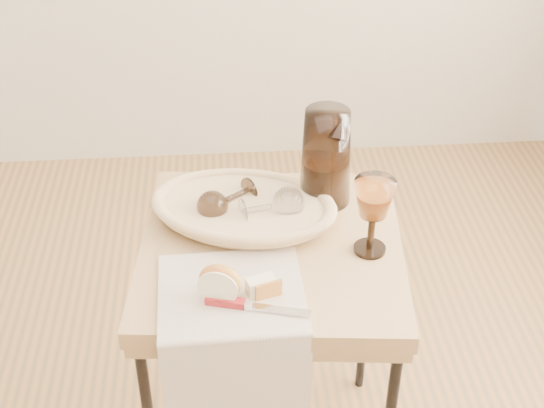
{
  "coord_description": "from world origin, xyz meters",
  "views": [
    {
      "loc": [
        0.35,
        -1.12,
        1.77
      ],
      "look_at": [
        0.45,
        0.2,
        0.85
      ],
      "focal_mm": 51.36,
      "sensor_mm": 36.0,
      "label": 1
    }
  ],
  "objects_px": {
    "goblet_lying_a": "(228,199)",
    "table_knife": "(253,305)",
    "goblet_lying_b": "(269,206)",
    "pitcher": "(326,157)",
    "bread_basket": "(244,211)",
    "apple_half": "(220,281)",
    "side_table": "(271,360)",
    "wine_goblet": "(373,217)",
    "tea_towel": "(231,293)"
  },
  "relations": [
    {
      "from": "bread_basket",
      "to": "apple_half",
      "type": "height_order",
      "value": "apple_half"
    },
    {
      "from": "side_table",
      "to": "goblet_lying_a",
      "type": "bearing_deg",
      "value": 128.61
    },
    {
      "from": "goblet_lying_a",
      "to": "pitcher",
      "type": "bearing_deg",
      "value": 157.11
    },
    {
      "from": "tea_towel",
      "to": "table_knife",
      "type": "distance_m",
      "value": 0.07
    },
    {
      "from": "side_table",
      "to": "wine_goblet",
      "type": "relative_size",
      "value": 4.03
    },
    {
      "from": "bread_basket",
      "to": "wine_goblet",
      "type": "xyz_separation_m",
      "value": [
        0.27,
        -0.13,
        0.07
      ]
    },
    {
      "from": "tea_towel",
      "to": "goblet_lying_b",
      "type": "distance_m",
      "value": 0.25
    },
    {
      "from": "tea_towel",
      "to": "pitcher",
      "type": "xyz_separation_m",
      "value": [
        0.23,
        0.32,
        0.11
      ]
    },
    {
      "from": "bread_basket",
      "to": "goblet_lying_b",
      "type": "relative_size",
      "value": 3.13
    },
    {
      "from": "goblet_lying_a",
      "to": "table_knife",
      "type": "height_order",
      "value": "goblet_lying_a"
    },
    {
      "from": "goblet_lying_b",
      "to": "pitcher",
      "type": "distance_m",
      "value": 0.18
    },
    {
      "from": "pitcher",
      "to": "table_knife",
      "type": "relative_size",
      "value": 1.34
    },
    {
      "from": "side_table",
      "to": "goblet_lying_b",
      "type": "bearing_deg",
      "value": 89.84
    },
    {
      "from": "bread_basket",
      "to": "wine_goblet",
      "type": "height_order",
      "value": "wine_goblet"
    },
    {
      "from": "goblet_lying_b",
      "to": "pitcher",
      "type": "xyz_separation_m",
      "value": [
        0.14,
        0.09,
        0.07
      ]
    },
    {
      "from": "goblet_lying_a",
      "to": "bread_basket",
      "type": "bearing_deg",
      "value": 117.82
    },
    {
      "from": "goblet_lying_a",
      "to": "wine_goblet",
      "type": "distance_m",
      "value": 0.34
    },
    {
      "from": "bread_basket",
      "to": "goblet_lying_a",
      "type": "xyz_separation_m",
      "value": [
        -0.03,
        0.02,
        0.02
      ]
    },
    {
      "from": "goblet_lying_b",
      "to": "wine_goblet",
      "type": "relative_size",
      "value": 0.66
    },
    {
      "from": "bread_basket",
      "to": "wine_goblet",
      "type": "bearing_deg",
      "value": -12.2
    },
    {
      "from": "bread_basket",
      "to": "apple_half",
      "type": "xyz_separation_m",
      "value": [
        -0.06,
        -0.27,
        0.02
      ]
    },
    {
      "from": "bread_basket",
      "to": "apple_half",
      "type": "relative_size",
      "value": 4.24
    },
    {
      "from": "side_table",
      "to": "pitcher",
      "type": "distance_m",
      "value": 0.53
    },
    {
      "from": "goblet_lying_a",
      "to": "wine_goblet",
      "type": "bearing_deg",
      "value": 117.59
    },
    {
      "from": "apple_half",
      "to": "table_knife",
      "type": "relative_size",
      "value": 0.43
    },
    {
      "from": "pitcher",
      "to": "bread_basket",
      "type": "bearing_deg",
      "value": -136.92
    },
    {
      "from": "pitcher",
      "to": "apple_half",
      "type": "distance_m",
      "value": 0.42
    },
    {
      "from": "side_table",
      "to": "goblet_lying_a",
      "type": "relative_size",
      "value": 6.32
    },
    {
      "from": "bread_basket",
      "to": "apple_half",
      "type": "bearing_deg",
      "value": -87.64
    },
    {
      "from": "tea_towel",
      "to": "table_knife",
      "type": "height_order",
      "value": "table_knife"
    },
    {
      "from": "pitcher",
      "to": "apple_half",
      "type": "relative_size",
      "value": 3.11
    },
    {
      "from": "tea_towel",
      "to": "bread_basket",
      "type": "bearing_deg",
      "value": 79.99
    },
    {
      "from": "tea_towel",
      "to": "pitcher",
      "type": "height_order",
      "value": "pitcher"
    },
    {
      "from": "bread_basket",
      "to": "goblet_lying_b",
      "type": "distance_m",
      "value": 0.06
    },
    {
      "from": "goblet_lying_a",
      "to": "side_table",
      "type": "bearing_deg",
      "value": 92.99
    },
    {
      "from": "apple_half",
      "to": "bread_basket",
      "type": "bearing_deg",
      "value": 92.76
    },
    {
      "from": "table_knife",
      "to": "tea_towel",
      "type": "bearing_deg",
      "value": 143.55
    },
    {
      "from": "tea_towel",
      "to": "bread_basket",
      "type": "distance_m",
      "value": 0.26
    },
    {
      "from": "bread_basket",
      "to": "table_knife",
      "type": "relative_size",
      "value": 1.83
    },
    {
      "from": "side_table",
      "to": "bread_basket",
      "type": "height_order",
      "value": "bread_basket"
    },
    {
      "from": "goblet_lying_a",
      "to": "tea_towel",
      "type": "bearing_deg",
      "value": 53.58
    },
    {
      "from": "bread_basket",
      "to": "pitcher",
      "type": "xyz_separation_m",
      "value": [
        0.19,
        0.07,
        0.09
      ]
    },
    {
      "from": "goblet_lying_a",
      "to": "apple_half",
      "type": "relative_size",
      "value": 1.31
    },
    {
      "from": "pitcher",
      "to": "wine_goblet",
      "type": "height_order",
      "value": "pitcher"
    },
    {
      "from": "wine_goblet",
      "to": "apple_half",
      "type": "relative_size",
      "value": 2.05
    },
    {
      "from": "pitcher",
      "to": "tea_towel",
      "type": "bearing_deg",
      "value": -101.94
    },
    {
      "from": "tea_towel",
      "to": "table_knife",
      "type": "bearing_deg",
      "value": -53.11
    },
    {
      "from": "goblet_lying_a",
      "to": "pitcher",
      "type": "distance_m",
      "value": 0.24
    },
    {
      "from": "tea_towel",
      "to": "pitcher",
      "type": "bearing_deg",
      "value": 52.71
    },
    {
      "from": "tea_towel",
      "to": "bread_basket",
      "type": "xyz_separation_m",
      "value": [
        0.04,
        0.25,
        0.02
      ]
    }
  ]
}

